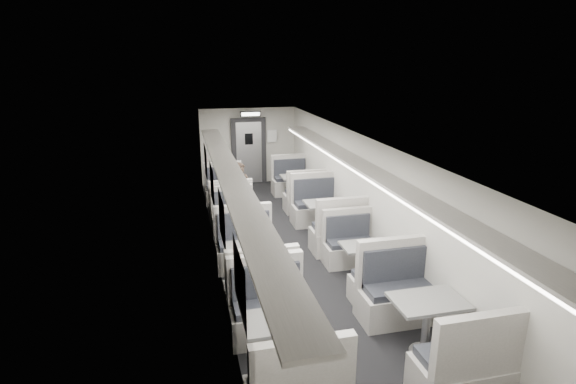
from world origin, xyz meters
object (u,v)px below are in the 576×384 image
booth_right_d (426,326)px  booth_right_a (297,189)px  passenger (241,193)px  booth_right_c (364,263)px  booth_left_b (237,227)px  booth_left_a (227,198)px  exit_sign (250,114)px  booth_left_c (252,267)px  booth_left_d (281,346)px  booth_right_b (326,219)px  vestibule_door (249,151)px

booth_right_d → booth_right_a: bearing=90.0°
booth_right_a → passenger: (-1.73, -1.25, 0.36)m
booth_right_c → booth_left_b: bearing=130.7°
booth_left_a → exit_sign: (1.00, 2.20, 1.90)m
booth_left_c → booth_right_a: size_ratio=1.04×
booth_left_a → booth_left_c: bearing=-90.0°
booth_right_a → booth_right_c: size_ratio=1.07×
booth_left_d → booth_right_d: 2.00m
booth_left_b → booth_right_c: bearing=-49.3°
booth_right_c → booth_left_a: bearing=114.5°
booth_left_d → booth_right_d: size_ratio=0.96×
booth_left_b → booth_left_c: (0.00, -2.10, 0.05)m
booth_left_c → booth_right_b: (2.00, 1.98, 0.01)m
booth_right_c → booth_right_d: 2.14m
booth_right_a → exit_sign: (-1.00, 1.79, 1.89)m
booth_left_c → vestibule_door: bearing=81.7°
booth_left_d → booth_right_c: size_ratio=1.11×
booth_right_c → booth_right_b: bearing=90.0°
booth_right_d → booth_left_d: bearing=178.5°
booth_left_c → vestibule_door: size_ratio=1.08×
booth_left_d → booth_right_b: size_ratio=0.98×
booth_left_a → booth_right_c: booth_left_a is taller
booth_right_b → booth_right_c: (0.00, -2.20, -0.05)m
booth_right_a → booth_left_c: bearing=-113.6°
booth_left_a → booth_left_d: booth_left_d is taller
booth_left_d → exit_sign: 8.92m
booth_left_a → booth_right_c: (2.00, -4.38, -0.02)m
booth_left_b → vestibule_door: bearing=78.1°
booth_right_d → vestibule_door: bearing=96.2°
vestibule_door → booth_left_c: bearing=-98.3°
booth_left_c → booth_right_c: booth_left_c is taller
booth_right_c → exit_sign: (-1.00, 6.58, 1.92)m
exit_sign → vestibule_door: bearing=90.0°
booth_left_d → passenger: 5.65m
booth_left_c → booth_left_d: bearing=-90.0°
booth_right_a → booth_right_d: (0.00, -6.93, 0.03)m
booth_right_c → booth_left_c: bearing=173.7°
booth_left_b → booth_right_a: (2.00, 2.47, 0.04)m
booth_left_d → booth_right_a: bearing=73.8°
booth_right_b → booth_left_a: bearing=132.5°
booth_right_a → booth_right_c: bearing=-90.0°
booth_left_b → passenger: size_ratio=1.30×
booth_left_a → booth_left_d: size_ratio=0.94×
booth_right_a → exit_sign: exit_sign is taller
passenger → vestibule_door: vestibule_door is taller
booth_left_b → booth_left_a: bearing=90.0°
booth_left_b → passenger: 1.32m
booth_left_a → passenger: (0.27, -0.84, 0.37)m
booth_left_a → booth_left_b: size_ratio=1.08×
booth_right_d → exit_sign: (-1.00, 8.72, 1.86)m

